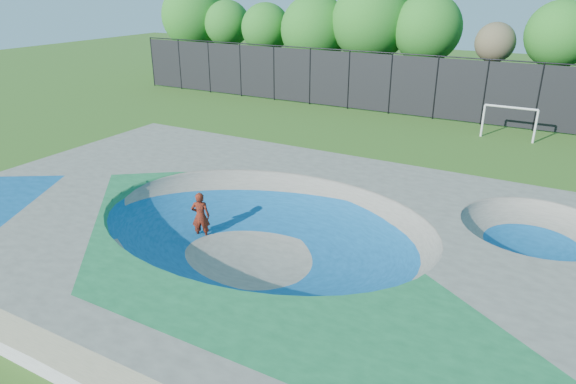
# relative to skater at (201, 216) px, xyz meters

# --- Properties ---
(ground) EXTENTS (120.00, 120.00, 0.00)m
(ground) POSITION_rel_skater_xyz_m (2.60, -0.14, -0.87)
(ground) COLOR #2B5317
(ground) RESTS_ON ground
(skate_deck) EXTENTS (22.00, 14.00, 1.50)m
(skate_deck) POSITION_rel_skater_xyz_m (2.60, -0.14, -0.12)
(skate_deck) COLOR gray
(skate_deck) RESTS_ON ground
(skater) EXTENTS (0.75, 0.66, 1.73)m
(skater) POSITION_rel_skater_xyz_m (0.00, 0.00, 0.00)
(skater) COLOR #A9280D
(skater) RESTS_ON ground
(skateboard) EXTENTS (0.77, 0.62, 0.05)m
(skateboard) POSITION_rel_skater_xyz_m (0.00, 0.00, -0.84)
(skateboard) COLOR black
(skateboard) RESTS_ON ground
(soccer_goal) EXTENTS (2.88, 0.12, 1.90)m
(soccer_goal) POSITION_rel_skater_xyz_m (7.49, 18.13, 0.45)
(soccer_goal) COLOR silver
(soccer_goal) RESTS_ON ground
(fence) EXTENTS (48.09, 0.09, 4.04)m
(fence) POSITION_rel_skater_xyz_m (2.60, 20.86, 1.23)
(fence) COLOR black
(fence) RESTS_ON ground
(treeline) EXTENTS (53.95, 7.11, 8.62)m
(treeline) POSITION_rel_skater_xyz_m (2.98, 26.28, 4.36)
(treeline) COLOR #4E3127
(treeline) RESTS_ON ground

